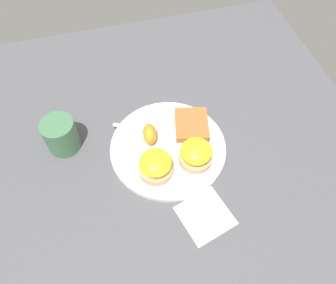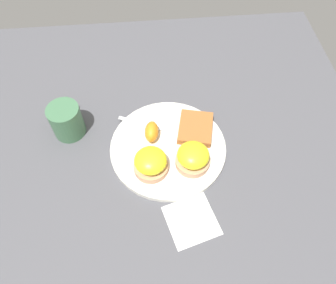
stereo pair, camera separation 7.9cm
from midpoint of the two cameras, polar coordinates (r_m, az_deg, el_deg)
name	(u,v)px [view 1 (the left image)]	position (r m, az deg, el deg)	size (l,w,h in m)	color
ground_plane	(168,149)	(0.86, -2.63, -1.44)	(1.10, 1.10, 0.00)	#4C4C51
plate	(168,148)	(0.86, -2.65, -1.19)	(0.30, 0.30, 0.01)	silver
sandwich_benedict_left	(156,165)	(0.79, -5.06, -4.22)	(0.09, 0.09, 0.06)	tan
sandwich_benedict_right	(196,153)	(0.80, 2.09, -2.22)	(0.09, 0.09, 0.06)	tan
hashbrown_patty	(192,125)	(0.88, 1.57, 2.88)	(0.10, 0.09, 0.02)	#A65F2D
orange_wedge	(150,134)	(0.85, -5.87, 1.19)	(0.06, 0.04, 0.04)	orange
fork	(162,131)	(0.88, -3.65, 1.76)	(0.11, 0.22, 0.00)	silver
cup	(61,135)	(0.89, -20.61, 1.03)	(0.11, 0.08, 0.09)	#42704C
napkin	(205,215)	(0.78, 3.56, -12.86)	(0.11, 0.11, 0.00)	white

